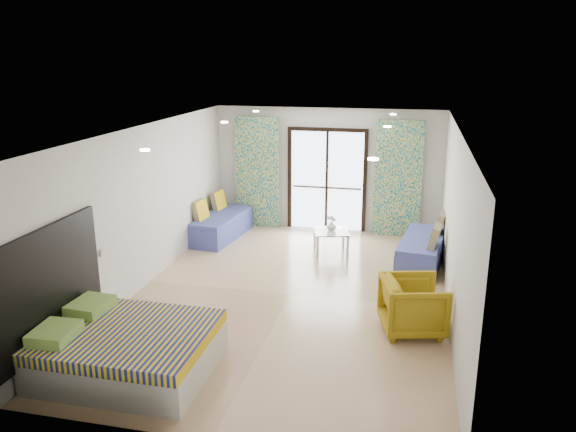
% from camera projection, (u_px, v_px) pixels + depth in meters
% --- Properties ---
extents(floor, '(5.00, 7.50, 0.01)m').
position_uv_depth(floor, '(290.00, 294.00, 9.24)').
color(floor, tan).
rests_on(floor, ground).
extents(ceiling, '(5.00, 7.50, 0.01)m').
position_uv_depth(ceiling, '(291.00, 130.00, 8.49)').
color(ceiling, silver).
rests_on(ceiling, ground).
extents(wall_back, '(5.00, 0.01, 2.70)m').
position_uv_depth(wall_back, '(327.00, 170.00, 12.38)').
color(wall_back, silver).
rests_on(wall_back, ground).
extents(wall_front, '(5.00, 0.01, 2.70)m').
position_uv_depth(wall_front, '(205.00, 322.00, 5.36)').
color(wall_front, silver).
rests_on(wall_front, ground).
extents(wall_left, '(0.01, 7.50, 2.70)m').
position_uv_depth(wall_left, '(145.00, 206.00, 9.40)').
color(wall_left, silver).
rests_on(wall_left, ground).
extents(wall_right, '(0.01, 7.50, 2.70)m').
position_uv_depth(wall_right, '(454.00, 226.00, 8.34)').
color(wall_right, silver).
rests_on(wall_right, ground).
extents(balcony_door, '(1.76, 0.08, 2.28)m').
position_uv_depth(balcony_door, '(327.00, 174.00, 12.38)').
color(balcony_door, black).
rests_on(balcony_door, floor).
extents(balcony_rail, '(1.52, 0.03, 0.04)m').
position_uv_depth(balcony_rail, '(327.00, 188.00, 12.47)').
color(balcony_rail, '#595451').
rests_on(balcony_rail, balcony_door).
extents(curtain_left, '(1.00, 0.10, 2.50)m').
position_uv_depth(curtain_left, '(258.00, 173.00, 12.57)').
color(curtain_left, silver).
rests_on(curtain_left, floor).
extents(curtain_right, '(1.00, 0.10, 2.50)m').
position_uv_depth(curtain_right, '(398.00, 179.00, 11.91)').
color(curtain_right, silver).
rests_on(curtain_right, floor).
extents(downlight_a, '(0.12, 0.12, 0.02)m').
position_uv_depth(downlight_a, '(145.00, 150.00, 6.93)').
color(downlight_a, '#FFE0B2').
rests_on(downlight_a, ceiling).
extents(downlight_b, '(0.12, 0.12, 0.02)m').
position_uv_depth(downlight_b, '(373.00, 159.00, 6.33)').
color(downlight_b, '#FFE0B2').
rests_on(downlight_b, ceiling).
extents(downlight_c, '(0.12, 0.12, 0.02)m').
position_uv_depth(downlight_c, '(224.00, 122.00, 9.74)').
color(downlight_c, '#FFE0B2').
rests_on(downlight_c, ceiling).
extents(downlight_d, '(0.12, 0.12, 0.02)m').
position_uv_depth(downlight_d, '(388.00, 127.00, 9.14)').
color(downlight_d, '#FFE0B2').
rests_on(downlight_d, ceiling).
extents(downlight_e, '(0.12, 0.12, 0.02)m').
position_uv_depth(downlight_e, '(256.00, 111.00, 11.61)').
color(downlight_e, '#FFE0B2').
rests_on(downlight_e, ceiling).
extents(downlight_f, '(0.12, 0.12, 0.02)m').
position_uv_depth(downlight_f, '(393.00, 114.00, 11.02)').
color(downlight_f, '#FFE0B2').
rests_on(downlight_f, ceiling).
extents(headboard, '(0.06, 2.10, 1.50)m').
position_uv_depth(headboard, '(50.00, 286.00, 6.95)').
color(headboard, black).
rests_on(headboard, floor).
extents(switch_plate, '(0.02, 0.10, 0.10)m').
position_uv_depth(switch_plate, '(102.00, 252.00, 8.12)').
color(switch_plate, silver).
rests_on(switch_plate, wall_left).
extents(bed, '(2.02, 1.65, 0.70)m').
position_uv_depth(bed, '(127.00, 349.00, 6.95)').
color(bed, silver).
rests_on(bed, floor).
extents(daybed_left, '(0.91, 1.91, 0.91)m').
position_uv_depth(daybed_left, '(220.00, 225.00, 12.04)').
color(daybed_left, '#424C9D').
rests_on(daybed_left, floor).
extents(daybed_right, '(0.97, 1.94, 0.92)m').
position_uv_depth(daybed_right, '(423.00, 250.00, 10.50)').
color(daybed_right, '#424C9D').
rests_on(daybed_right, floor).
extents(coffee_table, '(0.83, 0.83, 0.78)m').
position_uv_depth(coffee_table, '(331.00, 233.00, 11.10)').
color(coffee_table, silver).
rests_on(coffee_table, floor).
extents(vase, '(0.19, 0.20, 0.19)m').
position_uv_depth(vase, '(332.00, 226.00, 11.09)').
color(vase, white).
rests_on(vase, coffee_table).
extents(armchair, '(0.97, 1.01, 0.86)m').
position_uv_depth(armchair, '(413.00, 303.00, 7.90)').
color(armchair, '#A58415').
rests_on(armchair, floor).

